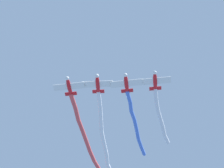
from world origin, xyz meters
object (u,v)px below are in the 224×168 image
Objects in this scene: airplane_left_wing at (98,84)px; airplane_slot at (155,81)px; airplane_lead at (69,86)px; airplane_right_wing at (126,83)px.

airplane_slot is at bearing 88.88° from airplane_left_wing.
airplane_left_wing and airplane_slot have the same top height.
airplane_slot is (-10.28, 5.28, 0.00)m from airplane_left_wing.
airplane_lead is 5.80m from airplane_left_wing.
airplane_slot reaches higher than airplane_right_wing.
airplane_lead is 1.00× the size of airplane_slot.
airplane_left_wing is at bearing -86.94° from airplane_right_wing.
airplane_slot is (-5.14, 2.64, 0.30)m from airplane_right_wing.
airplane_slot reaches higher than airplane_lead.
airplane_right_wing is at bearing 88.88° from airplane_left_wing.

